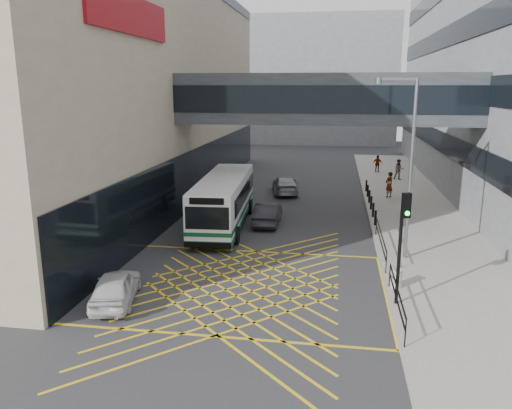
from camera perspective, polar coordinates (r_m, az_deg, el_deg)
The scene contains 18 objects.
ground at distance 21.45m, azimuth -1.71°, elevation -9.23°, with size 120.00×120.00×0.00m, color #333335.
building_whsmith at distance 41.59m, azimuth -22.94°, elevation 12.00°, with size 24.17×42.00×16.00m.
building_far at distance 79.66m, azimuth 5.11°, elevation 13.86°, with size 28.00×16.00×18.00m, color slate.
skybridge at distance 31.47m, azimuth 7.89°, elevation 11.89°, with size 20.00×4.10×3.00m.
pavement at distance 35.79m, azimuth 17.28°, elevation -0.43°, with size 6.00×54.00×0.16m, color gray.
box_junction at distance 21.45m, azimuth -1.71°, elevation -9.22°, with size 12.00×9.00×0.01m.
bus at distance 30.03m, azimuth -3.65°, elevation 0.56°, with size 3.16×10.80×2.99m.
car_white at distance 20.37m, azimuth -15.75°, elevation -9.04°, with size 1.68×4.10×1.30m, color silver.
car_dark at distance 30.44m, azimuth 1.34°, elevation -1.05°, with size 1.67×4.27×1.34m, color black.
car_silver at distance 39.34m, azimuth 3.31°, elevation 2.32°, with size 1.95×4.62×1.44m, color gray.
traffic_light at distance 19.10m, azimuth 16.40°, elevation -3.12°, with size 0.36×0.52×4.37m.
street_lamp at distance 24.21m, azimuth 16.90°, elevation 5.04°, with size 1.91×0.30×8.46m.
litter_bin at distance 21.51m, azimuth 15.74°, elevation -8.09°, with size 0.46×0.46×0.80m, color #ADA89E.
kerb_railings at distance 22.59m, azimuth 14.75°, elevation -6.11°, with size 0.05×12.54×1.00m.
bollards at distance 35.37m, azimuth 12.93°, elevation 0.56°, with size 0.14×10.14×0.90m.
pedestrian_a at distance 38.36m, azimuth 14.97°, elevation 2.19°, with size 0.76×0.54×1.91m, color gray.
pedestrian_b at distance 45.96m, azimuth 16.02°, elevation 3.85°, with size 0.88×0.51×1.80m, color gray.
pedestrian_c at distance 49.46m, azimuth 13.73°, elevation 4.54°, with size 0.97×0.47×1.64m, color gray.
Camera 1 is at (3.76, -19.45, 8.24)m, focal length 35.00 mm.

